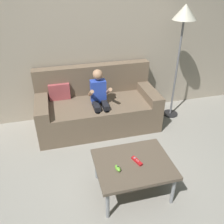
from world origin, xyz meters
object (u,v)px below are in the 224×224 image
at_px(person_seated_on_couch, 100,98).
at_px(game_remote_red_near_edge, 137,161).
at_px(coffee_table, 133,165).
at_px(floor_lamp, 184,22).
at_px(nunchuk_lime, 118,168).
at_px(couch, 97,107).

relative_size(person_seated_on_couch, game_remote_red_near_edge, 6.38).
xyz_separation_m(person_seated_on_couch, game_remote_red_near_edge, (0.13, -1.18, -0.13)).
height_order(coffee_table, floor_lamp, floor_lamp).
bearing_deg(nunchuk_lime, person_seated_on_couch, 86.04).
bearing_deg(coffee_table, couch, 94.58).
xyz_separation_m(couch, floor_lamp, (1.22, -0.03, 1.16)).
distance_m(game_remote_red_near_edge, nunchuk_lime, 0.22).
bearing_deg(person_seated_on_couch, coffee_table, -85.35).
bearing_deg(game_remote_red_near_edge, floor_lamp, 50.91).
height_order(coffee_table, game_remote_red_near_edge, game_remote_red_near_edge).
distance_m(couch, floor_lamp, 1.68).
xyz_separation_m(person_seated_on_couch, coffee_table, (0.10, -1.18, -0.18)).
bearing_deg(floor_lamp, person_seated_on_couch, -172.89).
relative_size(coffee_table, floor_lamp, 0.46).
relative_size(person_seated_on_couch, coffee_table, 1.19).
bearing_deg(person_seated_on_couch, floor_lamp, 7.11).
xyz_separation_m(game_remote_red_near_edge, nunchuk_lime, (-0.22, -0.06, 0.01)).
distance_m(person_seated_on_couch, nunchuk_lime, 1.24).
height_order(couch, floor_lamp, floor_lamp).
relative_size(couch, floor_lamp, 1.03).
distance_m(coffee_table, floor_lamp, 2.06).
bearing_deg(couch, person_seated_on_couch, -85.88).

